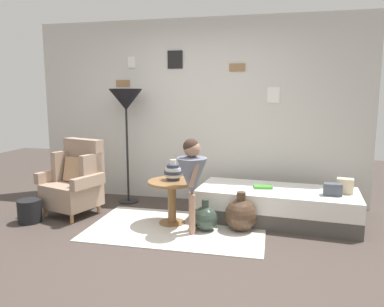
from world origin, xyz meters
name	(u,v)px	position (x,y,z in m)	size (l,w,h in m)	color
ground_plane	(156,253)	(0.00, 0.00, 0.00)	(12.00, 12.00, 0.00)	#423833
gallery_wall	(197,112)	(0.00, 1.95, 1.30)	(4.80, 0.12, 2.60)	beige
rug	(177,228)	(0.03, 0.68, 0.01)	(2.03, 1.23, 0.01)	silver
armchair	(75,181)	(-1.40, 0.93, 0.44)	(0.87, 0.76, 0.97)	tan
daybed	(277,205)	(1.16, 1.22, 0.20)	(1.97, 0.98, 0.40)	#4C4742
pillow_head	(345,186)	(1.93, 1.20, 0.49)	(0.18, 0.12, 0.18)	beige
pillow_mid	(333,189)	(1.78, 1.07, 0.47)	(0.20, 0.12, 0.14)	#474C56
side_table	(172,193)	(-0.07, 0.83, 0.38)	(0.57, 0.57, 0.53)	olive
vase_striped	(173,172)	(-0.07, 0.88, 0.63)	(0.22, 0.22, 0.25)	#2D384C
floor_lamp	(126,103)	(-0.93, 1.57, 1.43)	(0.47, 0.47, 1.62)	black
person_child	(192,174)	(0.23, 0.58, 0.68)	(0.34, 0.34, 1.08)	#A37A60
book_on_daybed	(263,187)	(0.99, 1.24, 0.42)	(0.22, 0.16, 0.03)	#428D34
demijohn_near	(205,218)	(0.36, 0.70, 0.15)	(0.28, 0.28, 0.37)	#2D3D33
demijohn_far	(241,215)	(0.76, 0.78, 0.19)	(0.37, 0.37, 0.46)	#473323
magazine_basket	(30,211)	(-1.79, 0.50, 0.14)	(0.28, 0.28, 0.28)	black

